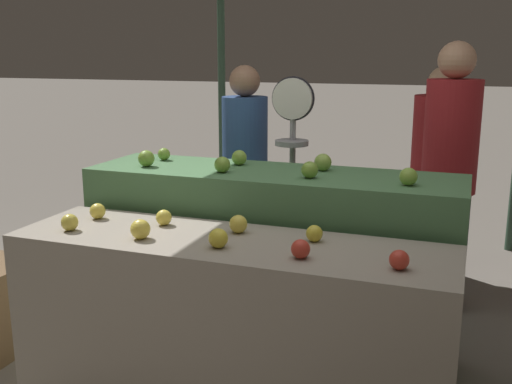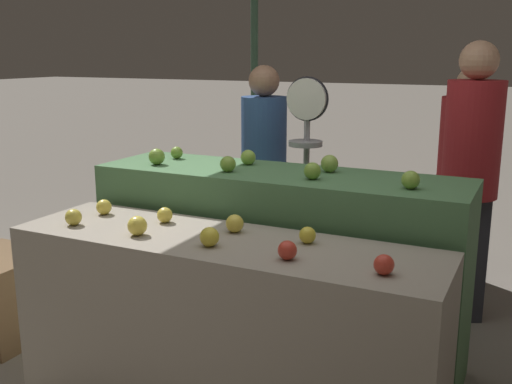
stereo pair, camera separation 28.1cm
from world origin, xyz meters
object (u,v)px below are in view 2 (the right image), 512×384
object	(u,v)px
wooden_crate_side	(2,296)
person_customer_left	(471,163)
person_vendor_at_scale	(264,163)
person_customer_right	(465,163)
produce_scale	(306,149)

from	to	relation	value
wooden_crate_side	person_customer_left	bearing A→B (deg)	30.91
person_vendor_at_scale	wooden_crate_side	distance (m)	1.82
person_vendor_at_scale	person_customer_right	bearing A→B (deg)	-145.93
person_customer_left	wooden_crate_side	bearing A→B (deg)	5.40
produce_scale	person_vendor_at_scale	distance (m)	0.55
produce_scale	person_customer_left	bearing A→B (deg)	25.33
produce_scale	person_vendor_at_scale	world-z (taller)	person_vendor_at_scale
person_customer_left	wooden_crate_side	world-z (taller)	person_customer_left
produce_scale	wooden_crate_side	distance (m)	1.98
produce_scale	person_customer_left	world-z (taller)	person_customer_left
person_vendor_at_scale	wooden_crate_side	bearing A→B (deg)	51.95
person_customer_right	wooden_crate_side	xyz separation A→B (m)	(-2.28, -2.10, -0.63)
produce_scale	person_customer_left	size ratio (longest dim) A/B	0.88
produce_scale	wooden_crate_side	size ratio (longest dim) A/B	3.01
person_customer_right	wooden_crate_side	size ratio (longest dim) A/B	3.09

